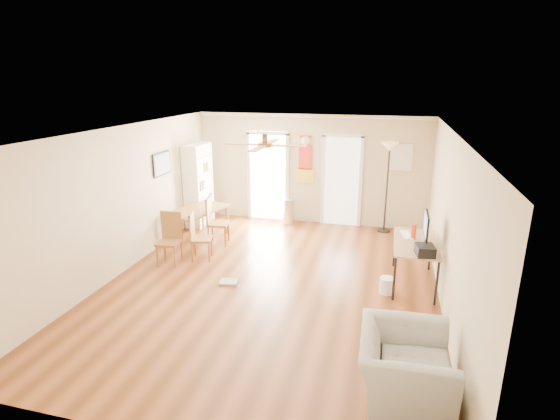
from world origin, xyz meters
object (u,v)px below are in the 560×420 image
(printer, at_px, (425,250))
(computer_desk, at_px, (414,263))
(trash_can, at_px, (289,212))
(bookshelf, at_px, (198,185))
(wastebasket_a, at_px, (387,285))
(dining_chair_right_b, at_px, (201,236))
(armchair, at_px, (405,367))
(dining_chair_right_a, at_px, (218,221))
(torchiere_lamp, at_px, (387,188))
(dining_table, at_px, (198,224))
(dining_chair_near, at_px, (168,240))

(printer, bearing_deg, computer_desk, 91.80)
(trash_can, distance_m, printer, 4.32)
(bookshelf, bearing_deg, wastebasket_a, -23.78)
(computer_desk, distance_m, printer, 0.73)
(bookshelf, bearing_deg, dining_chair_right_b, -58.87)
(armchair, bearing_deg, trash_can, 23.87)
(wastebasket_a, bearing_deg, computer_desk, 47.65)
(bookshelf, height_order, printer, bookshelf)
(trash_can, bearing_deg, dining_chair_right_a, -124.70)
(torchiere_lamp, bearing_deg, dining_chair_right_b, -143.31)
(torchiere_lamp, relative_size, armchair, 1.82)
(dining_table, relative_size, wastebasket_a, 5.03)
(dining_chair_right_b, xyz_separation_m, printer, (4.05, -0.65, 0.38))
(trash_can, bearing_deg, computer_desk, -42.82)
(trash_can, height_order, printer, printer)
(dining_table, bearing_deg, armchair, -42.71)
(trash_can, bearing_deg, torchiere_lamp, 0.58)
(computer_desk, bearing_deg, wastebasket_a, -132.35)
(dining_chair_near, height_order, torchiere_lamp, torchiere_lamp)
(torchiere_lamp, height_order, armchair, torchiere_lamp)
(dining_table, height_order, printer, printer)
(computer_desk, bearing_deg, printer, -79.15)
(wastebasket_a, bearing_deg, dining_chair_right_b, 171.11)
(dining_chair_near, relative_size, computer_desk, 0.69)
(dining_chair_near, relative_size, torchiere_lamp, 0.48)
(dining_chair_near, distance_m, armchair, 4.96)
(dining_table, relative_size, trash_can, 2.22)
(wastebasket_a, bearing_deg, bookshelf, 150.53)
(bookshelf, relative_size, trash_can, 3.15)
(printer, bearing_deg, dining_chair_right_a, 150.63)
(dining_chair_right_a, distance_m, wastebasket_a, 3.81)
(bookshelf, distance_m, dining_table, 1.22)
(dining_chair_right_a, distance_m, torchiere_lamp, 3.82)
(dining_chair_right_a, xyz_separation_m, trash_can, (1.14, 1.65, -0.20))
(trash_can, relative_size, torchiere_lamp, 0.30)
(bookshelf, distance_m, dining_chair_right_a, 1.53)
(dining_chair_right_b, xyz_separation_m, torchiere_lamp, (3.39, 2.53, 0.56))
(dining_table, height_order, dining_chair_right_a, dining_chair_right_a)
(trash_can, xyz_separation_m, computer_desk, (2.80, -2.59, 0.08))
(dining_chair_right_a, bearing_deg, torchiere_lamp, -73.82)
(dining_chair_right_b, bearing_deg, printer, -113.83)
(dining_table, relative_size, dining_chair_right_b, 1.46)
(dining_chair_right_b, xyz_separation_m, wastebasket_a, (3.52, -0.55, -0.33))
(bookshelf, xyz_separation_m, trash_can, (2.08, 0.54, -0.66))
(dining_chair_right_a, xyz_separation_m, armchair, (3.75, -3.82, -0.14))
(torchiere_lamp, relative_size, printer, 6.56)
(dining_chair_near, bearing_deg, dining_chair_right_b, 32.86)
(dining_table, distance_m, armchair, 5.85)
(dining_table, bearing_deg, computer_desk, -13.63)
(dining_chair_near, height_order, armchair, dining_chair_near)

